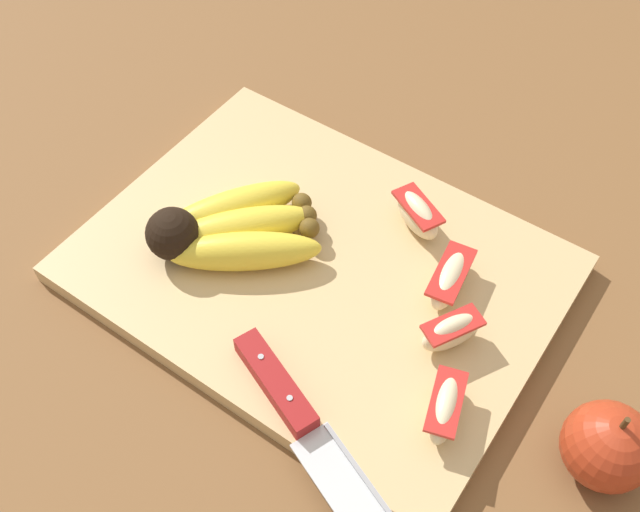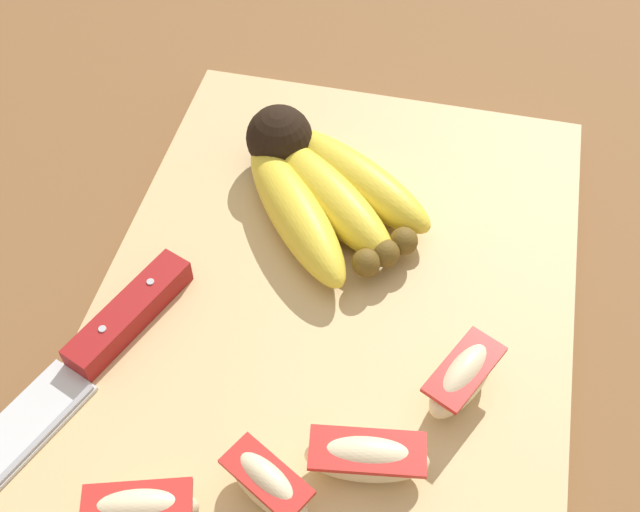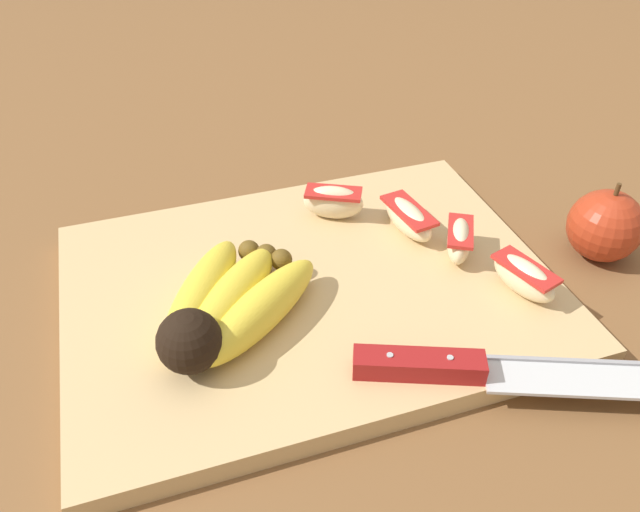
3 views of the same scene
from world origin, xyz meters
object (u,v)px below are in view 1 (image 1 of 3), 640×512
at_px(chefs_knife, 308,429).
at_px(banana_bunch, 230,229).
at_px(apple_wedge_near, 445,407).
at_px(whole_apple, 607,446).
at_px(apple_wedge_extra, 417,214).
at_px(apple_wedge_middle, 450,278).
at_px(apple_wedge_far, 453,329).

bearing_deg(chefs_knife, banana_bunch, -33.92).
relative_size(banana_bunch, apple_wedge_near, 2.43).
bearing_deg(whole_apple, apple_wedge_extra, -26.24).
distance_m(apple_wedge_middle, whole_apple, 0.19).
bearing_deg(apple_wedge_middle, apple_wedge_near, 116.82).
distance_m(apple_wedge_far, apple_wedge_extra, 0.13).
bearing_deg(apple_wedge_far, whole_apple, 170.83).
distance_m(apple_wedge_near, whole_apple, 0.13).
bearing_deg(apple_wedge_near, apple_wedge_far, -66.63).
bearing_deg(apple_wedge_near, apple_wedge_extra, -53.38).
distance_m(apple_wedge_near, apple_wedge_extra, 0.20).
height_order(apple_wedge_middle, whole_apple, whole_apple).
xyz_separation_m(apple_wedge_extra, whole_apple, (-0.24, 0.12, -0.00)).
xyz_separation_m(apple_wedge_middle, apple_wedge_extra, (0.06, -0.05, 0.00)).
distance_m(apple_wedge_near, apple_wedge_middle, 0.13).
bearing_deg(whole_apple, apple_wedge_middle, -21.87).
xyz_separation_m(apple_wedge_near, whole_apple, (-0.12, -0.04, -0.00)).
height_order(apple_wedge_middle, apple_wedge_far, apple_wedge_far).
height_order(banana_bunch, apple_wedge_far, banana_bunch).
relative_size(apple_wedge_near, apple_wedge_extra, 1.05).
bearing_deg(apple_wedge_middle, apple_wedge_extra, -37.02).
relative_size(apple_wedge_far, apple_wedge_extra, 0.92).
distance_m(apple_wedge_extra, whole_apple, 0.26).
bearing_deg(whole_apple, apple_wedge_far, -9.17).
bearing_deg(chefs_knife, whole_apple, -149.47).
xyz_separation_m(apple_wedge_middle, whole_apple, (-0.18, 0.07, -0.00)).
distance_m(banana_bunch, apple_wedge_middle, 0.21).
height_order(chefs_knife, apple_wedge_middle, apple_wedge_middle).
xyz_separation_m(chefs_knife, apple_wedge_near, (-0.08, -0.07, 0.01)).
distance_m(chefs_knife, whole_apple, 0.23).
relative_size(apple_wedge_far, whole_apple, 0.72).
distance_m(banana_bunch, apple_wedge_extra, 0.18).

